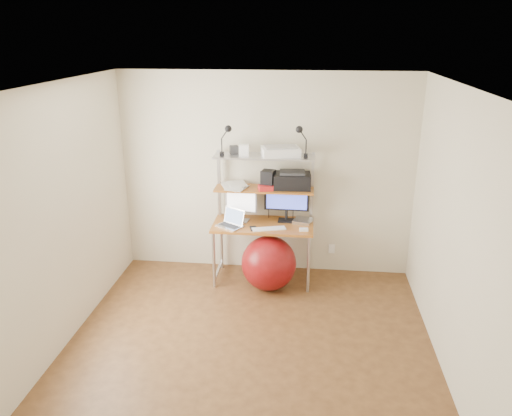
{
  "coord_description": "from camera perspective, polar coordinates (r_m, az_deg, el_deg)",
  "views": [
    {
      "loc": [
        0.52,
        -4.1,
        2.93
      ],
      "look_at": [
        -0.05,
        1.15,
        1.04
      ],
      "focal_mm": 35.0,
      "sensor_mm": 36.0,
      "label": 1
    }
  ],
  "objects": [
    {
      "name": "room",
      "position": [
        4.46,
        -0.92,
        -2.46
      ],
      "size": [
        3.6,
        3.6,
        3.6
      ],
      "color": "brown",
      "rests_on": "ground"
    },
    {
      "name": "computer_desk",
      "position": [
        5.96,
        0.88,
        0.31
      ],
      "size": [
        1.2,
        0.6,
        1.57
      ],
      "color": "#A75E20",
      "rests_on": "ground"
    },
    {
      "name": "wall_outlet",
      "position": [
        6.45,
        8.64,
        -4.63
      ],
      "size": [
        0.08,
        0.01,
        0.12
      ],
      "primitive_type": "cube",
      "color": "white",
      "rests_on": "room"
    },
    {
      "name": "monitor_silver",
      "position": [
        6.02,
        -1.71,
        0.65
      ],
      "size": [
        0.39,
        0.17,
        0.44
      ],
      "rotation": [
        0.0,
        0.0,
        -0.18
      ],
      "color": "#AAAAAF",
      "rests_on": "desktop"
    },
    {
      "name": "monitor_black",
      "position": [
        6.0,
        3.53,
        0.98
      ],
      "size": [
        0.54,
        0.16,
        0.54
      ],
      "rotation": [
        0.0,
        0.0,
        -0.03
      ],
      "color": "black",
      "rests_on": "desktop"
    },
    {
      "name": "laptop",
      "position": [
        5.92,
        -2.76,
        -1.64
      ],
      "size": [
        0.37,
        0.36,
        0.26
      ],
      "rotation": [
        0.0,
        0.0,
        -0.57
      ],
      "color": "#B8B7BC",
      "rests_on": "desktop"
    },
    {
      "name": "keyboard",
      "position": [
        5.82,
        1.47,
        -2.39
      ],
      "size": [
        0.41,
        0.22,
        0.01
      ],
      "primitive_type": "cube",
      "rotation": [
        0.0,
        0.0,
        0.28
      ],
      "color": "white",
      "rests_on": "desktop"
    },
    {
      "name": "mouse",
      "position": [
        5.8,
        5.48,
        -2.47
      ],
      "size": [
        0.11,
        0.07,
        0.03
      ],
      "primitive_type": "cube",
      "rotation": [
        0.0,
        0.0,
        0.13
      ],
      "color": "white",
      "rests_on": "desktop"
    },
    {
      "name": "mac_mini",
      "position": [
        6.05,
        5.4,
        -1.47
      ],
      "size": [
        0.26,
        0.26,
        0.04
      ],
      "primitive_type": "cube",
      "rotation": [
        0.0,
        0.0,
        -0.27
      ],
      "color": "#B8B7BC",
      "rests_on": "desktop"
    },
    {
      "name": "phone",
      "position": [
        5.83,
        -0.29,
        -2.36
      ],
      "size": [
        0.11,
        0.16,
        0.01
      ],
      "primitive_type": "cube",
      "rotation": [
        0.0,
        0.0,
        0.26
      ],
      "color": "black",
      "rests_on": "desktop"
    },
    {
      "name": "printer",
      "position": [
        5.96,
        4.15,
        3.19
      ],
      "size": [
        0.45,
        0.32,
        0.21
      ],
      "rotation": [
        0.0,
        0.0,
        0.05
      ],
      "color": "black",
      "rests_on": "mid_shelf"
    },
    {
      "name": "nas_cube",
      "position": [
        5.93,
        1.39,
        3.29
      ],
      "size": [
        0.18,
        0.18,
        0.22
      ],
      "primitive_type": "cube",
      "rotation": [
        0.0,
        0.0,
        -0.24
      ],
      "color": "black",
      "rests_on": "mid_shelf"
    },
    {
      "name": "red_box",
      "position": [
        5.89,
        1.29,
        2.34
      ],
      "size": [
        0.23,
        0.18,
        0.06
      ],
      "primitive_type": "cube",
      "rotation": [
        0.0,
        0.0,
        0.27
      ],
      "color": "red",
      "rests_on": "mid_shelf"
    },
    {
      "name": "scanner",
      "position": [
        5.84,
        2.82,
        6.52
      ],
      "size": [
        0.49,
        0.38,
        0.11
      ],
      "rotation": [
        0.0,
        0.0,
        0.25
      ],
      "color": "white",
      "rests_on": "top_shelf"
    },
    {
      "name": "box_white",
      "position": [
        5.84,
        -1.38,
        6.63
      ],
      "size": [
        0.12,
        0.1,
        0.13
      ],
      "primitive_type": "cube",
      "rotation": [
        0.0,
        0.0,
        0.05
      ],
      "color": "white",
      "rests_on": "top_shelf"
    },
    {
      "name": "box_grey",
      "position": [
        5.93,
        -2.54,
        6.66
      ],
      "size": [
        0.12,
        0.12,
        0.1
      ],
      "primitive_type": "cube",
      "rotation": [
        0.0,
        0.0,
        0.32
      ],
      "color": "#2E2E31",
      "rests_on": "top_shelf"
    },
    {
      "name": "clip_lamp_left",
      "position": [
        5.78,
        -3.35,
        8.47
      ],
      "size": [
        0.14,
        0.08,
        0.36
      ],
      "color": "black",
      "rests_on": "top_shelf"
    },
    {
      "name": "clip_lamp_right",
      "position": [
        5.71,
        5.13,
        8.35
      ],
      "size": [
        0.15,
        0.08,
        0.37
      ],
      "color": "black",
      "rests_on": "top_shelf"
    },
    {
      "name": "exercise_ball",
      "position": [
        5.95,
        1.47,
        -6.32
      ],
      "size": [
        0.65,
        0.65,
        0.65
      ],
      "primitive_type": "sphere",
      "color": "maroon",
      "rests_on": "floor"
    },
    {
      "name": "paper_stack",
      "position": [
        6.01,
        -2.5,
        2.56
      ],
      "size": [
        0.37,
        0.44,
        0.03
      ],
      "color": "white",
      "rests_on": "mid_shelf"
    }
  ]
}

